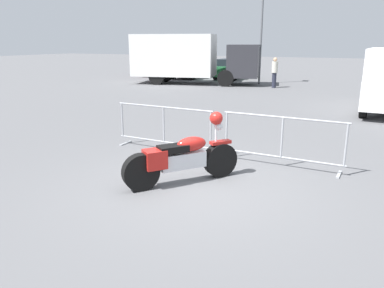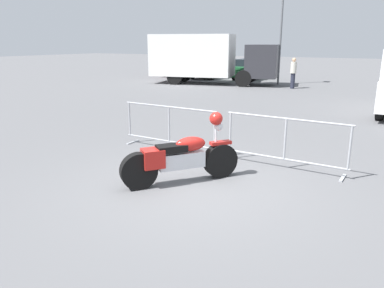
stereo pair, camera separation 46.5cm
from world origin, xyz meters
name	(u,v)px [view 1 (the left image)]	position (x,y,z in m)	size (l,w,h in m)	color
ground_plane	(199,187)	(0.00, 0.00, 0.00)	(120.00, 120.00, 0.00)	#5B5B5E
motorcycle	(182,158)	(-0.38, 0.08, 0.49)	(1.54, 1.92, 1.29)	black
crowd_barrier_near	(164,127)	(-1.80, 1.83, 0.56)	(2.59, 0.52, 1.07)	#9EA0A5
crowd_barrier_far	(282,141)	(1.03, 1.83, 0.56)	(2.59, 0.52, 1.07)	#9EA0A5
box_truck	(188,57)	(-7.93, 15.37, 1.64)	(8.01, 3.96, 2.98)	white
parked_car_maroon	(161,66)	(-12.44, 19.73, 0.71)	(1.99, 4.25, 1.40)	maroon
parked_car_white	(191,67)	(-9.62, 19.14, 0.76)	(2.14, 4.56, 1.50)	white
parked_car_green	(230,69)	(-6.81, 19.80, 0.70)	(1.95, 4.16, 1.38)	#236B38
pedestrian	(275,71)	(-2.58, 15.60, 0.92)	(0.48, 0.48, 1.69)	#262838
street_lamp	(262,22)	(-3.95, 17.34, 3.71)	(0.36, 0.70, 5.68)	#595B60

